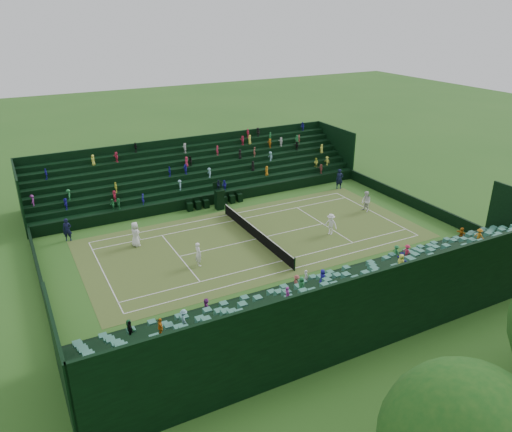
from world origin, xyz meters
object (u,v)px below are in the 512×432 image
Objects in this scene: umpire_chair at (219,197)px; player_near_west at (135,234)px; tennis_net at (256,233)px; player_far_east at (331,224)px; player_near_east at (198,254)px; player_far_west at (366,202)px.

umpire_chair is 1.41× the size of player_near_west.
tennis_net is 9.32m from player_near_west.
player_far_east is (1.96, 5.76, 0.36)m from tennis_net.
player_near_east is at bearing -116.87° from player_far_east.
player_near_east is at bearing -31.78° from umpire_chair.
player_near_east is at bearing -85.34° from player_far_west.
umpire_chair is 9.58m from player_near_west.
tennis_net is at bearing -135.42° from player_far_east.
tennis_net is at bearing -77.38° from player_near_east.
player_near_east reaches higher than tennis_net.
player_near_west is 6.02m from player_near_east.
player_far_west is at bearing -113.64° from player_near_west.
player_near_west is (-3.25, -8.72, 0.46)m from tennis_net.
umpire_chair reaches higher than tennis_net.
player_far_west reaches higher than player_near_east.
player_far_east is at bearing -125.66° from player_near_west.
tennis_net is at bearing -126.30° from player_near_west.
umpire_chair reaches higher than player_near_west.
player_far_west is at bearing 59.62° from umpire_chair.
tennis_net is 6.17× the size of player_far_west.
tennis_net is 7.20m from umpire_chair.
player_far_west is at bearing -88.07° from player_near_east.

